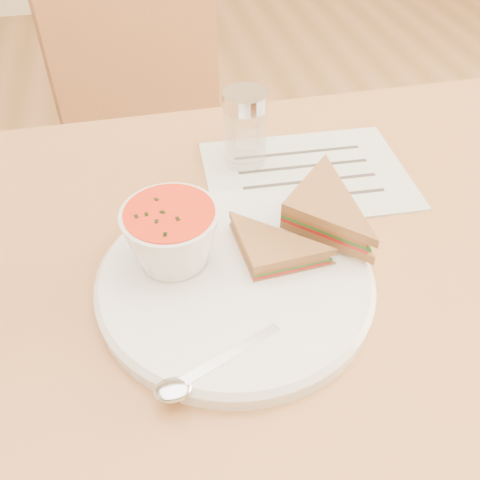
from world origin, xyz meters
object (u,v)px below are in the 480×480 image
object	(u,v)px
soup_bowl	(172,238)
condiment_shaker	(245,129)
dining_table	(295,406)
chair_far	(185,186)
plate	(235,281)

from	to	relation	value
soup_bowl	condiment_shaker	world-z (taller)	condiment_shaker
dining_table	chair_far	xyz separation A→B (m)	(-0.10, 0.55, 0.07)
dining_table	chair_far	size ratio (longest dim) A/B	1.13
chair_far	soup_bowl	distance (m)	0.67
dining_table	soup_bowl	size ratio (longest dim) A/B	9.58
dining_table	condiment_shaker	xyz separation A→B (m)	(-0.05, 0.19, 0.43)
chair_far	condiment_shaker	xyz separation A→B (m)	(0.06, -0.37, 0.36)
condiment_shaker	soup_bowl	bearing A→B (deg)	-122.88
chair_far	soup_bowl	world-z (taller)	chair_far
plate	condiment_shaker	bearing A→B (deg)	74.45
chair_far	soup_bowl	bearing A→B (deg)	62.43
dining_table	soup_bowl	distance (m)	0.46
chair_far	dining_table	bearing A→B (deg)	79.90
chair_far	plate	distance (m)	0.68
plate	condiment_shaker	size ratio (longest dim) A/B	2.77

